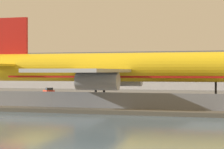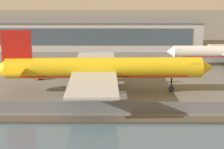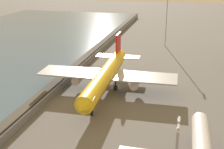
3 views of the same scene
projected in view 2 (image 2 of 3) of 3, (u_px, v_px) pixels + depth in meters
The scene contains 6 objects.
ground_plane at pixel (81, 90), 88.90m from camera, with size 500.00×500.00×0.00m, color #66635E.
shoreline_seawall at pixel (71, 120), 68.95m from camera, with size 320.00×3.00×0.50m.
perimeter_fence at pixel (74, 107), 73.09m from camera, with size 280.00×0.10×2.33m.
cargo_jet_yellow at pixel (101, 69), 85.77m from camera, with size 50.53×43.22×14.63m.
baggage_tug at pixel (38, 76), 98.69m from camera, with size 3.27×3.49×1.80m.
terminal_building at pixel (69, 33), 145.46m from camera, with size 100.43×22.09×10.68m.
Camera 2 is at (7.99, -85.30, 25.13)m, focal length 60.00 mm.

